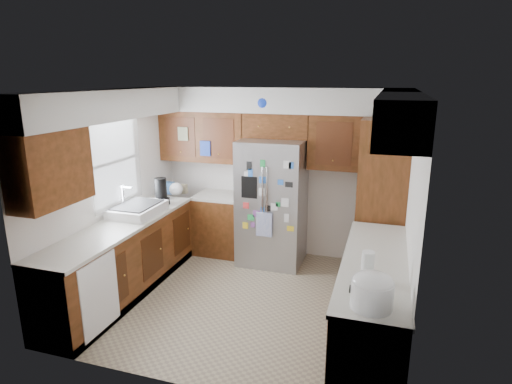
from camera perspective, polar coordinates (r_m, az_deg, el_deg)
floor at (r=5.41m, az=-1.41°, el=-14.10°), size 3.60×3.60×0.00m
room_shell at (r=5.17m, az=-1.35°, el=6.00°), size 3.64×3.24×2.52m
left_counter_run at (r=5.78m, az=-14.34°, el=-7.86°), size 1.36×3.20×0.92m
right_counter_run at (r=4.57m, az=15.21°, el=-14.55°), size 0.63×2.25×0.92m
pantry at (r=5.83m, az=16.40°, el=-1.09°), size 0.60×0.90×2.15m
fridge at (r=6.13m, az=2.16°, el=-1.40°), size 0.90×0.79×1.80m
bridge_cabinet at (r=6.13m, az=2.83°, el=8.86°), size 0.96×0.34×0.35m
fridge_top_items at (r=6.04m, az=2.30°, el=11.67°), size 0.55×0.30×0.29m
sink_assembly at (r=5.72m, az=-15.52°, el=-2.24°), size 0.52×0.70×0.37m
left_counter_clutter at (r=6.29m, az=-11.69°, el=0.15°), size 0.34×0.82×0.38m
rice_cooker at (r=3.46m, az=15.23°, el=-12.46°), size 0.33×0.32×0.29m
paper_towel at (r=3.92m, az=14.66°, el=-9.42°), size 0.11×0.11×0.25m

